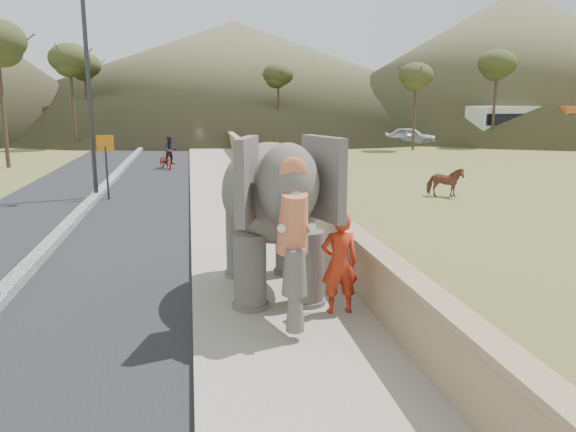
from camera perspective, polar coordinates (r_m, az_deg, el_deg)
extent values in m
plane|color=olive|center=(10.82, -1.63, -8.21)|extent=(160.00, 160.00, 0.00)
cube|color=black|center=(20.71, -19.60, 0.88)|extent=(7.00, 120.00, 0.03)
cube|color=black|center=(20.69, -19.61, 1.14)|extent=(0.35, 120.00, 0.22)
cube|color=#9E9687|center=(20.44, -5.67, 1.55)|extent=(3.00, 120.00, 0.15)
cube|color=tan|center=(20.54, -1.10, 3.00)|extent=(0.30, 120.00, 1.10)
cylinder|color=#333438|center=(22.12, -19.56, 11.94)|extent=(0.16, 0.16, 8.00)
cylinder|color=#2D2D33|center=(21.80, -17.90, 4.14)|extent=(0.08, 0.08, 2.00)
cube|color=orange|center=(21.69, -18.09, 7.01)|extent=(0.60, 0.05, 0.60)
imported|color=brown|center=(22.32, 15.66, 3.32)|extent=(1.48, 1.05, 1.14)
imported|color=#ABADB2|center=(46.94, 12.35, 7.93)|extent=(4.55, 3.27, 1.44)
cube|color=silver|center=(51.21, 23.39, 8.48)|extent=(11.24, 3.95, 3.10)
cone|color=brown|center=(72.61, 21.92, 14.41)|extent=(56.00, 56.00, 16.00)
cone|color=brown|center=(80.39, -5.43, 14.14)|extent=(80.00, 80.00, 14.00)
imported|color=#B82B13|center=(9.44, 5.25, -4.74)|extent=(0.64, 0.42, 1.74)
imported|color=maroon|center=(30.80, -12.33, 5.51)|extent=(1.16, 1.83, 0.91)
imported|color=#222127|center=(30.73, -11.84, 6.56)|extent=(0.89, 0.80, 1.52)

